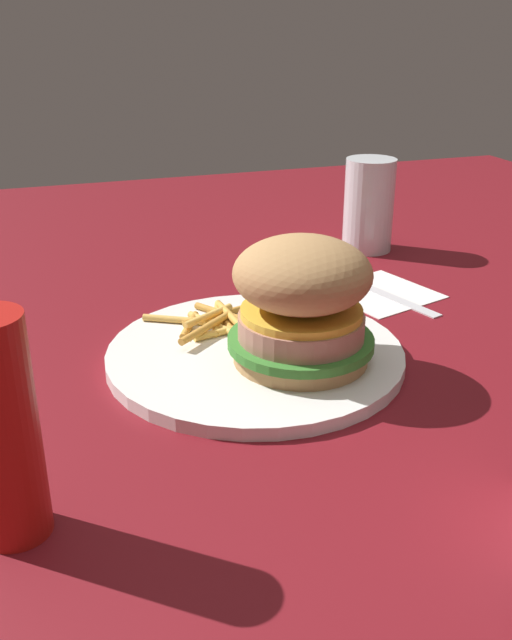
% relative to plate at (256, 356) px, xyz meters
% --- Properties ---
extents(ground_plane, '(1.60, 1.60, 0.00)m').
position_rel_plate_xyz_m(ground_plane, '(-0.02, -0.00, -0.01)').
color(ground_plane, maroon).
extents(plate, '(0.27, 0.27, 0.01)m').
position_rel_plate_xyz_m(plate, '(0.00, 0.00, 0.00)').
color(plate, white).
rests_on(plate, ground_plane).
extents(sandwich, '(0.13, 0.13, 0.11)m').
position_rel_plate_xyz_m(sandwich, '(-0.03, 0.03, 0.06)').
color(sandwich, tan).
rests_on(sandwich, plate).
extents(fries_pile, '(0.12, 0.11, 0.01)m').
position_rel_plate_xyz_m(fries_pile, '(0.02, -0.06, 0.01)').
color(fries_pile, gold).
rests_on(fries_pile, plate).
extents(napkin, '(0.14, 0.14, 0.00)m').
position_rel_plate_xyz_m(napkin, '(-0.19, -0.12, -0.01)').
color(napkin, white).
rests_on(napkin, ground_plane).
extents(fork, '(0.07, 0.17, 0.00)m').
position_rel_plate_xyz_m(fork, '(-0.19, -0.12, -0.00)').
color(fork, silver).
rests_on(fork, napkin).
extents(drink_glass, '(0.07, 0.07, 0.12)m').
position_rel_plate_xyz_m(drink_glass, '(-0.25, -0.27, 0.05)').
color(drink_glass, silver).
rests_on(drink_glass, ground_plane).
extents(ketchup_bottle, '(0.04, 0.04, 0.15)m').
position_rel_plate_xyz_m(ketchup_bottle, '(0.22, 0.17, 0.07)').
color(ketchup_bottle, '#B21914').
rests_on(ketchup_bottle, ground_plane).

